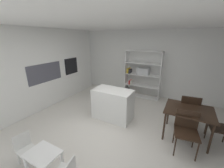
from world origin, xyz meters
TOP-DOWN VIEW (x-y plane):
  - ground_plane at (0.00, 0.00)m, footprint 8.80×8.80m
  - ceiling_slab at (0.00, 0.00)m, footprint 6.40×5.90m
  - back_partition at (0.00, 2.92)m, footprint 6.40×0.06m
  - tall_cabinet_run_left at (-2.83, 0.00)m, footprint 0.62×5.31m
  - cabinet_niche_splashback at (-2.52, 0.19)m, footprint 0.01×1.23m
  - built_in_oven at (-2.50, 1.36)m, footprint 0.06×0.62m
  - kitchen_island at (-0.22, 0.59)m, footprint 1.13×0.62m
  - open_bookshelf at (-0.00, 2.57)m, footprint 1.40×0.35m
  - child_table at (-0.40, -1.60)m, footprint 0.55×0.43m
  - child_chair_left at (-0.94, -1.60)m, footprint 0.32×0.32m
  - dining_table at (1.74, 0.67)m, footprint 1.03×0.84m
  - dining_chair_far at (1.75, 1.10)m, footprint 0.50×0.50m
  - dining_chair_near at (1.72, 0.22)m, footprint 0.51×0.51m

SIDE VIEW (x-z plane):
  - ground_plane at x=0.00m, z-range 0.00..0.00m
  - child_chair_left at x=-0.94m, z-range 0.03..0.62m
  - child_table at x=-0.40m, z-range 0.14..0.59m
  - kitchen_island at x=-0.22m, z-range 0.00..0.90m
  - dining_chair_near at x=1.72m, z-range 0.09..0.96m
  - dining_chair_far at x=1.75m, z-range 0.08..1.01m
  - dining_table at x=1.74m, z-range 0.29..1.04m
  - open_bookshelf at x=0.00m, z-range -0.01..1.84m
  - cabinet_niche_splashback at x=-2.52m, z-range 0.91..1.51m
  - built_in_oven at x=-2.50m, z-range 0.94..1.54m
  - back_partition at x=0.00m, z-range 0.00..2.61m
  - tall_cabinet_run_left at x=-2.83m, z-range 0.00..2.61m
  - ceiling_slab at x=0.00m, z-range 2.61..2.67m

